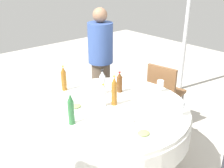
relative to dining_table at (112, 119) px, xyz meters
The scene contains 20 objects.
ground_plane 0.60m from the dining_table, ahead, with size 10.00×10.00×0.00m, color #B7B2A8.
dining_table is the anchor object (origin of this frame).
bottle_amber_left 0.72m from the dining_table, 77.44° to the right, with size 0.06×0.06×0.29m.
bottle_clear_rear 0.27m from the dining_table, 57.61° to the right, with size 0.06×0.06×0.24m.
bottle_clear_outer 0.42m from the dining_table, 112.50° to the right, with size 0.06×0.06×0.28m.
bottle_amber_inner 0.30m from the dining_table, 155.44° to the right, with size 0.06×0.06×0.31m.
bottle_brown_front 0.44m from the dining_table, 144.14° to the right, with size 0.06×0.06×0.24m.
bottle_green_north 0.55m from the dining_table, ahead, with size 0.06×0.06×0.31m.
wine_glass_inner 0.71m from the dining_table, 124.05° to the left, with size 0.07×0.07×0.15m.
wine_glass_front 0.68m from the dining_table, behind, with size 0.07×0.07×0.13m.
plate_far 0.39m from the dining_table, 35.83° to the right, with size 0.23×0.23×0.04m.
plate_west 0.31m from the dining_table, 69.91° to the left, with size 0.22×0.22×0.02m.
plate_right 0.58m from the dining_table, 76.71° to the left, with size 0.24×0.24×0.04m.
fork_rear 0.63m from the dining_table, 167.68° to the right, with size 0.18×0.02×0.01m, color silver.
fork_outer 0.45m from the dining_table, 129.75° to the left, with size 0.18×0.02×0.01m, color silver.
spoon_inner 0.46m from the dining_table, 79.06° to the right, with size 0.18×0.02×0.01m, color silver.
folded_napkin 0.44m from the dining_table, 20.59° to the left, with size 0.17×0.17×0.02m, color white.
person_rear 1.20m from the dining_table, 123.36° to the right, with size 0.34×0.34×1.54m.
chair_south 1.12m from the dining_table, 169.30° to the right, with size 0.47×0.47×0.87m.
tent_pole_main 2.48m from the dining_table, 162.00° to the right, with size 0.07×0.07×2.68m, color #B2B5B7.
Camera 1 is at (1.51, 1.74, 2.00)m, focal length 42.26 mm.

